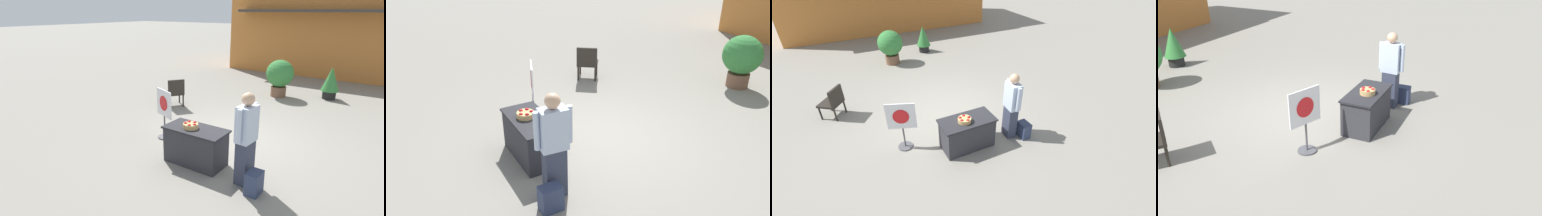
{
  "view_description": "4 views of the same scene",
  "coord_description": "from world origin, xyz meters",
  "views": [
    {
      "loc": [
        3.2,
        -6.2,
        3.12
      ],
      "look_at": [
        -0.4,
        -1.09,
        1.06
      ],
      "focal_mm": 28.0,
      "sensor_mm": 36.0,
      "label": 1
    },
    {
      "loc": [
        5.48,
        -3.65,
        3.91
      ],
      "look_at": [
        0.18,
        -0.62,
        0.88
      ],
      "focal_mm": 35.0,
      "sensor_mm": 36.0,
      "label": 2
    },
    {
      "loc": [
        -2.33,
        -5.84,
        4.29
      ],
      "look_at": [
        0.19,
        -0.86,
        0.69
      ],
      "focal_mm": 24.0,
      "sensor_mm": 36.0,
      "label": 3
    },
    {
      "loc": [
        -6.6,
        -4.05,
        3.76
      ],
      "look_at": [
        -0.38,
        -1.25,
        0.53
      ],
      "focal_mm": 35.0,
      "sensor_mm": 36.0,
      "label": 4
    }
  ],
  "objects": [
    {
      "name": "apple_basket",
      "position": [
        -0.13,
        -1.52,
        0.85
      ],
      "size": [
        0.31,
        0.31,
        0.13
      ],
      "color": "tan",
      "rests_on": "display_table"
    },
    {
      "name": "display_table",
      "position": [
        -0.04,
        -1.48,
        0.4
      ],
      "size": [
        1.32,
        0.67,
        0.79
      ],
      "color": "#2D2D33",
      "rests_on": "ground_plane"
    },
    {
      "name": "patio_chair",
      "position": [
        -2.84,
        1.39,
        0.52
      ],
      "size": [
        0.77,
        0.77,
        0.94
      ],
      "rotation": [
        0.0,
        0.0,
        2.5
      ],
      "color": "#28231E",
      "rests_on": "ground_plane"
    },
    {
      "name": "ground_plane",
      "position": [
        0.0,
        0.0,
        0.0
      ],
      "size": [
        120.0,
        120.0,
        0.0
      ],
      "primitive_type": "plane",
      "color": "gray"
    },
    {
      "name": "person_visitor",
      "position": [
        1.14,
        -1.59,
        0.91
      ],
      "size": [
        0.3,
        0.61,
        1.76
      ],
      "rotation": [
        0.0,
        0.0,
        3.05
      ],
      "color": "#33384C",
      "rests_on": "ground_plane"
    },
    {
      "name": "poster_board",
      "position": [
        -1.43,
        -0.83,
        0.71
      ],
      "size": [
        0.65,
        0.36,
        1.26
      ],
      "rotation": [
        0.0,
        0.0,
        -1.94
      ],
      "color": "#4C4C51",
      "rests_on": "ground_plane"
    },
    {
      "name": "backpack",
      "position": [
        1.44,
        -1.81,
        0.21
      ],
      "size": [
        0.24,
        0.34,
        0.42
      ],
      "color": "#2D3856",
      "rests_on": "ground_plane"
    },
    {
      "name": "potted_plant_near_left",
      "position": [
        -0.42,
        4.59,
        0.8
      ],
      "size": [
        1.0,
        1.0,
        1.38
      ],
      "color": "brown",
      "rests_on": "ground_plane"
    },
    {
      "name": "potted_plant_far_right",
      "position": [
        1.22,
        5.32,
        0.64
      ],
      "size": [
        0.62,
        0.62,
        1.18
      ],
      "color": "black",
      "rests_on": "ground_plane"
    }
  ]
}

